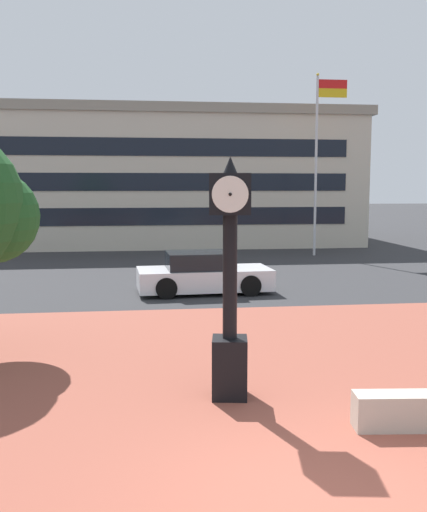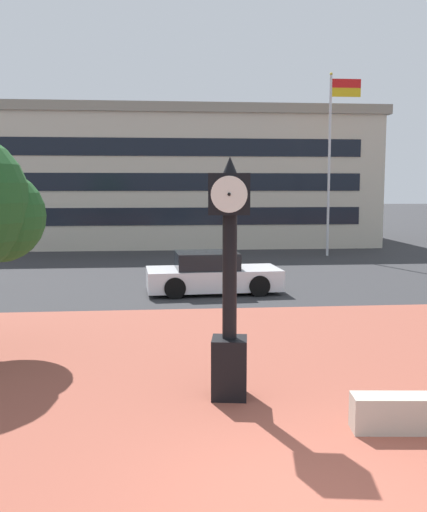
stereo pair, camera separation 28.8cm
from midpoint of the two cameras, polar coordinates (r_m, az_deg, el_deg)
name	(u,v)px [view 2 (the right image)]	position (r m, az deg, el deg)	size (l,w,h in m)	color
ground_plane	(322,505)	(6.86, 11.62, -22.36)	(200.00, 200.00, 0.00)	#2D2D30
plaza_brick_paving	(268,401)	(9.53, 6.15, -13.67)	(44.00, 14.05, 0.01)	brown
street_clock	(230,283)	(9.19, 2.45, -2.63)	(0.71, 0.76, 3.77)	black
car_street_near	(212,274)	(18.53, 0.26, -1.78)	(4.21, 2.12, 1.28)	silver
flagpole_primary	(332,151)	(28.78, 11.60, 9.80)	(1.49, 0.14, 8.51)	silver
civic_building	(131,178)	(36.77, -7.70, 7.40)	(27.60, 12.67, 7.52)	beige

